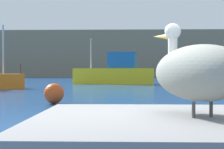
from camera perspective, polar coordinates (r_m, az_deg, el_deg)
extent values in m
cube|color=#7F755B|center=(79.05, 1.90, 3.06)|extent=(140.00, 16.46, 9.40)
ellipsoid|color=gray|center=(3.19, 13.51, 0.26)|extent=(0.95, 1.30, 0.49)
cylinder|color=white|center=(3.54, 9.59, 3.74)|extent=(0.09, 0.09, 0.28)
sphere|color=white|center=(3.56, 9.59, 6.75)|extent=(0.16, 0.16, 0.16)
cone|color=gold|center=(3.76, 7.68, 5.96)|extent=(0.19, 0.32, 0.09)
cylinder|color=#4C4742|center=(3.11, 12.79, -5.50)|extent=(0.03, 0.03, 0.13)
cylinder|color=#4C4742|center=(3.21, 15.42, -5.31)|extent=(0.03, 0.03, 0.13)
cylinder|color=#B2B2B2|center=(25.96, -16.86, 3.82)|extent=(0.12, 0.12, 3.37)
cylinder|color=#3F382D|center=(26.05, -14.27, 0.88)|extent=(0.10, 0.10, 0.70)
cube|color=yellow|center=(33.74, 0.27, -0.27)|extent=(7.63, 3.25, 1.47)
cube|color=#1E6099|center=(33.61, 1.58, 2.27)|extent=(2.72, 2.05, 1.51)
cylinder|color=#B2B2B2|center=(34.27, -3.38, 3.36)|extent=(0.12, 0.12, 2.86)
sphere|color=#E54C19|center=(13.43, -9.17, -2.99)|extent=(0.75, 0.75, 0.75)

